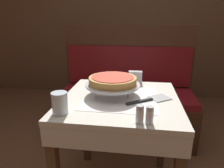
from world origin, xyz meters
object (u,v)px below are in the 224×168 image
Objects in this scene: pizza_pan_stand at (113,85)px; napkin_holder at (135,77)px; water_glass_near at (60,103)px; condiment_caddy at (150,52)px; dining_table_rear at (144,62)px; booth_bench at (126,105)px; dining_table_front at (120,112)px; pepper_shaker at (150,115)px; deep_dish_pizza at (113,80)px; pizza_server at (150,99)px; salt_shaker at (140,114)px.

pizza_pan_stand is 3.42× the size of napkin_holder.
water_glass_near is 0.75× the size of condiment_caddy.
dining_table_rear is at bearing 86.02° from napkin_holder.
dining_table_front is at bearing -88.99° from booth_bench.
pepper_shaker reaches higher than dining_table_rear.
pizza_pan_stand is 0.30m from napkin_holder.
pepper_shaker is at bearing -61.51° from dining_table_front.
deep_dish_pizza is 1.08× the size of pizza_server.
water_glass_near is 0.67m from napkin_holder.
condiment_caddy is at bearing 87.35° from pepper_shaker.
condiment_caddy reaches higher than salt_shaker.
pizza_pan_stand is 0.40m from pepper_shaker.
condiment_caddy reaches higher than pizza_server.
condiment_caddy is (0.25, 1.56, 0.15)m from dining_table_front.
salt_shaker reaches higher than pepper_shaker.
dining_table_rear is at bearing 76.09° from water_glass_near.
condiment_caddy is (0.13, 1.86, 0.01)m from salt_shaker.
dining_table_rear is 9.01× the size of pepper_shaker.
condiment_caddy is at bearing 82.39° from napkin_holder.
dining_table_front is 8.93× the size of pepper_shaker.
dining_table_front is 8.62× the size of salt_shaker.
pepper_shaker is at bearing -82.43° from napkin_holder.
water_glass_near reaches higher than salt_shaker.
salt_shaker is (-0.06, -0.28, 0.04)m from pizza_server.
pizza_server is at bearing -92.51° from condiment_caddy.
deep_dish_pizza is 3.61× the size of pepper_shaker.
napkin_holder is at bearing 106.55° from pizza_server.
dining_table_front is at bearing -35.51° from pizza_pan_stand.
pizza_pan_stand is 1.16× the size of deep_dish_pizza.
booth_bench is at bearing 103.54° from pizza_server.
pizza_pan_stand is 2.32× the size of condiment_caddy.
dining_table_rear is 2.16× the size of pizza_pan_stand.
pizza_server is 1.87× the size of condiment_caddy.
water_glass_near reaches higher than pizza_server.
water_glass_near is at bearing -122.65° from napkin_holder.
booth_bench is 0.66m from napkin_holder.
dining_table_front is at bearing -96.19° from dining_table_rear.
water_glass_near is (-0.45, -1.82, 0.15)m from dining_table_rear.
pepper_shaker reaches higher than pizza_pan_stand.
condiment_caddy is at bearing 73.73° from water_glass_near.
water_glass_near reaches higher than napkin_holder.
pizza_pan_stand is 0.03m from deep_dish_pizza.
deep_dish_pizza is at bearing 122.55° from pepper_shaker.
pizza_pan_stand is (-0.04, -0.75, 0.46)m from booth_bench.
dining_table_front is at bearing -104.91° from napkin_holder.
pizza_server is (0.18, -0.02, 0.10)m from dining_table_front.
water_glass_near is at bearing -106.27° from condiment_caddy.
napkin_holder reaches higher than dining_table_front.
dining_table_front is at bearing 118.49° from pepper_shaker.
water_glass_near is 0.40m from salt_shaker.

